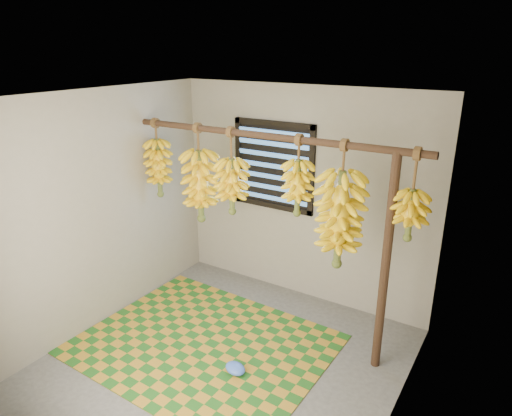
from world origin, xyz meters
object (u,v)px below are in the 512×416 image
Objects in this scene: banana_bunch_d at (298,188)px; banana_bunch_e at (340,220)px; support_post at (385,267)px; banana_bunch_b at (200,186)px; plastic_bag at (235,368)px; banana_bunch_a at (159,168)px; banana_bunch_f at (410,215)px; banana_bunch_c at (232,186)px; woven_mat at (204,344)px.

banana_bunch_d and banana_bunch_e have the same top height.
support_post is 1.95× the size of banana_bunch_b.
banana_bunch_e reaches higher than plastic_bag.
support_post is 1.60m from plastic_bag.
banana_bunch_a and banana_bunch_f have the same top height.
banana_bunch_f is at bearing -0.00° from banana_bunch_c.
banana_bunch_b is (-0.45, 0.61, 1.40)m from woven_mat.
banana_bunch_a is at bearing 152.75° from plastic_bag.
woven_mat is at bearing -30.70° from banana_bunch_a.
banana_bunch_e is at bearing 0.00° from banana_bunch_b.
banana_bunch_b is 2.13m from banana_bunch_f.
banana_bunch_e is at bearing 180.00° from support_post.
banana_bunch_b is 1.18× the size of banana_bunch_c.
banana_bunch_b is 0.41m from banana_bunch_c.
support_post is 2.30× the size of banana_bunch_c.
banana_bunch_f is (1.17, 0.78, 1.45)m from plastic_bag.
banana_bunch_c is 1.14× the size of banana_bunch_f.
support_post is 9.61× the size of plastic_bag.
plastic_bag is at bearing -102.42° from banana_bunch_d.
banana_bunch_a is 1.12× the size of banana_bunch_f.
banana_bunch_d is (0.67, 0.61, 1.56)m from woven_mat.
banana_bunch_f is at bearing -0.00° from support_post.
banana_bunch_a is at bearing 149.30° from woven_mat.
banana_bunch_e is at bearing 0.00° from banana_bunch_a.
banana_bunch_a is at bearing -180.00° from banana_bunch_c.
banana_bunch_d is at bearing 180.00° from banana_bunch_e.
banana_bunch_c reaches higher than support_post.
banana_bunch_a is at bearing -180.00° from banana_bunch_b.
woven_mat is at bearing -137.80° from banana_bunch_d.
banana_bunch_f is at bearing -0.00° from banana_bunch_b.
woven_mat is 0.53m from plastic_bag.
support_post is 2.67× the size of banana_bunch_d.
banana_bunch_d is (-0.85, 0.00, 0.57)m from support_post.
banana_bunch_c is 1.14m from banana_bunch_e.
plastic_bag is 0.24× the size of banana_bunch_c.
banana_bunch_f is at bearing 19.96° from woven_mat.
banana_bunch_e is at bearing 0.00° from banana_bunch_d.
plastic_bag is at bearing -126.96° from banana_bunch_e.
banana_bunch_a is at bearing -180.00° from support_post.
banana_bunch_b is at bearing 180.00° from support_post.
plastic_bag is 1.70m from banana_bunch_c.
support_post is 0.86× the size of woven_mat.
support_post reaches higher than plastic_bag.
banana_bunch_f reaches higher than support_post.
banana_bunch_f is (1.67, 0.61, 1.50)m from woven_mat.
banana_bunch_b is (0.57, 0.00, -0.11)m from banana_bunch_a.
banana_bunch_b is at bearing 180.00° from banana_bunch_c.
plastic_bag is 2.25m from banana_bunch_a.
plastic_bag is 1.62m from banana_bunch_e.
banana_bunch_c is (0.40, 0.00, 0.06)m from banana_bunch_b.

